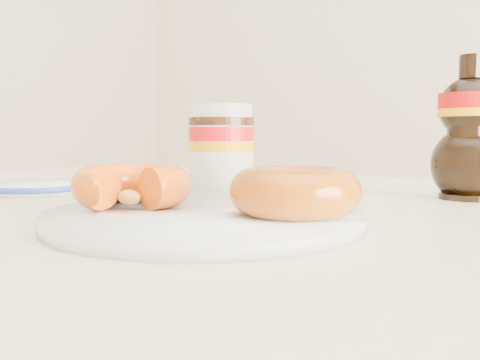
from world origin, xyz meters
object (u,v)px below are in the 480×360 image
Objects in this scene: plate at (205,217)px; donut_bitten at (132,186)px; nutella_jar at (221,147)px; dining_table at (240,279)px; donut_whole at (295,191)px; syrup_bottle at (470,128)px; blue_rim_saucer at (39,186)px; dark_jar at (230,158)px.

donut_bitten reaches higher than plate.
nutella_jar is at bearing 116.93° from donut_bitten.
dining_table is 0.16m from plate.
donut_whole is 0.62× the size of syrup_bottle.
donut_bitten is at bearing -120.86° from syrup_bottle.
donut_bitten is at bearing -95.68° from dining_table.
dining_table is 10.01× the size of blue_rim_saucer.
blue_rim_saucer is (-0.34, 0.07, 0.00)m from plate.
dark_jar is (-0.21, 0.32, 0.03)m from plate.
donut_bitten is at bearing -75.87° from nutella_jar.
plate is 2.38× the size of nutella_jar.
donut_bitten is 0.75× the size of blue_rim_saucer.
dining_table is 0.16m from nutella_jar.
syrup_bottle reaches higher than donut_whole.
plate is 0.38m from dark_jar.
dark_jar reaches higher than plate.
donut_bitten is (-0.07, -0.02, 0.02)m from plate.
syrup_bottle is at bearing 46.21° from dining_table.
plate is 0.07m from donut_bitten.
plate is at bearing 29.54° from donut_bitten.
donut_bitten is 1.00× the size of donut_whole.
donut_bitten is 0.40m from syrup_bottle.
donut_whole is at bearing -38.71° from dining_table.
donut_bitten is 0.93× the size of nutella_jar.
nutella_jar is at bearing 124.00° from plate.
donut_bitten is 1.29× the size of dark_jar.
dark_jar reaches higher than donut_bitten.
dining_table is 13.35× the size of donut_whole.
donut_whole is (0.14, 0.04, 0.00)m from donut_bitten.
syrup_bottle reaches higher than blue_rim_saucer.
blue_rim_saucer reaches higher than dining_table.
donut_whole is 0.93× the size of nutella_jar.
syrup_bottle reaches higher than plate.
donut_bitten is 0.20m from nutella_jar.
donut_bitten reaches higher than blue_rim_saucer.
donut_bitten is 0.29m from blue_rim_saucer.
plate is at bearing -66.76° from dining_table.
nutella_jar is (-0.19, 0.15, 0.03)m from donut_whole.
donut_whole is (0.07, 0.02, 0.02)m from plate.
donut_whole is 0.75× the size of blue_rim_saucer.
blue_rim_saucer is at bearing 174.93° from donut_bitten.
syrup_bottle reaches higher than nutella_jar.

